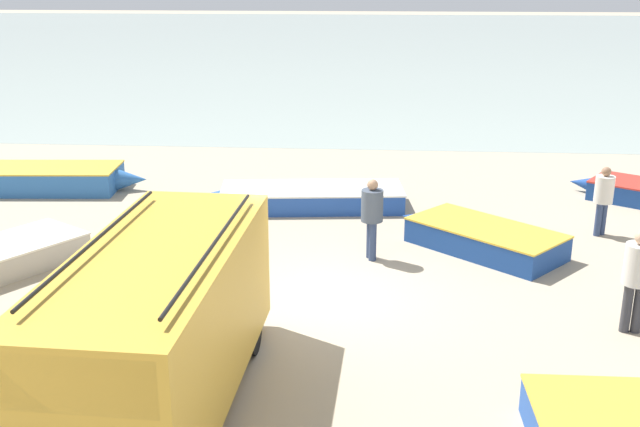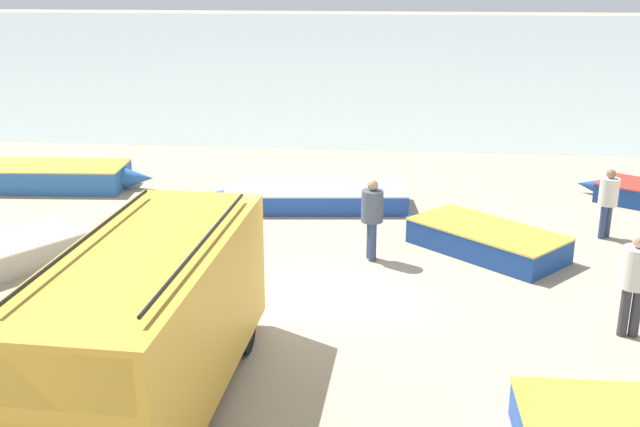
% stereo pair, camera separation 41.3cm
% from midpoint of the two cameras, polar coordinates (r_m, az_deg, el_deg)
% --- Properties ---
extents(ground_plane, '(200.00, 200.00, 0.00)m').
position_cam_midpoint_polar(ground_plane, '(13.89, 1.11, -6.47)').
color(ground_plane, tan).
extents(sea_water, '(120.00, 80.00, 0.01)m').
position_cam_midpoint_polar(sea_water, '(64.86, 5.13, 12.92)').
color(sea_water, '#99A89E').
rests_on(sea_water, ground_plane).
extents(parked_van, '(2.20, 5.48, 2.46)m').
position_cam_midpoint_polar(parked_van, '(10.35, -11.79, -8.11)').
color(parked_van, gold).
rests_on(parked_van, ground_plane).
extents(fishing_rowboat_0, '(5.65, 2.12, 0.52)m').
position_cam_midpoint_polar(fishing_rowboat_0, '(19.03, -0.10, 1.25)').
color(fishing_rowboat_0, '#234CA3').
rests_on(fishing_rowboat_0, ground_plane).
extents(fishing_rowboat_3, '(3.62, 3.37, 0.55)m').
position_cam_midpoint_polar(fishing_rowboat_3, '(16.46, 12.98, -1.90)').
color(fishing_rowboat_3, navy).
rests_on(fishing_rowboat_3, ground_plane).
extents(fishing_rowboat_4, '(4.62, 1.93, 0.66)m').
position_cam_midpoint_polar(fishing_rowboat_4, '(21.80, -18.51, 2.68)').
color(fishing_rowboat_4, '#2D66AD').
rests_on(fishing_rowboat_4, ground_plane).
extents(fisherman_0, '(0.45, 0.45, 1.73)m').
position_cam_midpoint_polar(fisherman_0, '(15.39, 4.76, 0.09)').
color(fisherman_0, navy).
rests_on(fisherman_0, ground_plane).
extents(fisherman_1, '(0.47, 0.47, 1.79)m').
position_cam_midpoint_polar(fisherman_1, '(13.21, 23.72, -4.38)').
color(fisherman_1, '#38383D').
rests_on(fisherman_1, ground_plane).
extents(fisherman_2, '(0.42, 0.42, 1.60)m').
position_cam_midpoint_polar(fisherman_2, '(17.90, 21.73, 1.16)').
color(fisherman_2, navy).
rests_on(fisherman_2, ground_plane).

